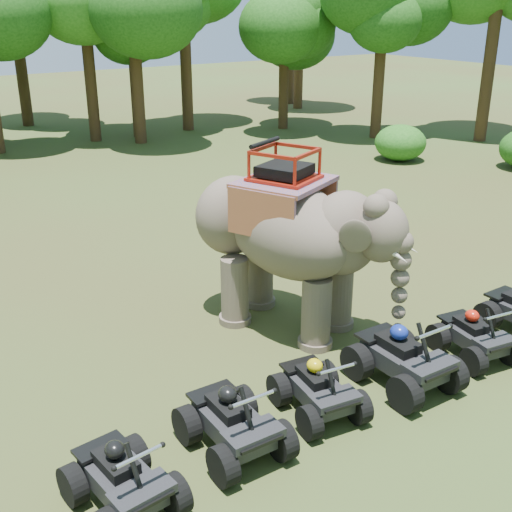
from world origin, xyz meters
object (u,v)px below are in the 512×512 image
(atv_2, at_px, (319,382))
(atv_3, at_px, (404,351))
(atv_1, at_px, (233,414))
(elephant, at_px, (287,239))
(atv_4, at_px, (476,330))
(atv_0, at_px, (121,471))

(atv_2, height_order, atv_3, atv_3)
(atv_1, bearing_deg, atv_3, -1.82)
(elephant, height_order, atv_2, elephant)
(elephant, xyz_separation_m, atv_4, (2.21, -3.09, -1.35))
(elephant, xyz_separation_m, atv_1, (-3.10, -2.87, -1.28))
(atv_1, distance_m, atv_2, 1.67)
(atv_0, xyz_separation_m, atv_2, (3.53, 0.22, -0.02))
(atv_0, bearing_deg, elephant, 25.19)
(atv_4, bearing_deg, atv_3, -173.27)
(atv_0, distance_m, atv_1, 1.88)
(atv_0, distance_m, atv_2, 3.54)
(elephant, xyz_separation_m, atv_3, (0.35, -3.02, -1.23))
(atv_3, bearing_deg, atv_4, -1.09)
(atv_0, height_order, atv_2, atv_0)
(atv_1, height_order, atv_3, atv_3)
(atv_0, xyz_separation_m, atv_4, (7.17, -0.02, -0.03))
(atv_1, xyz_separation_m, atv_2, (1.67, 0.03, -0.06))
(atv_3, xyz_separation_m, atv_4, (1.85, -0.06, -0.12))
(atv_0, distance_m, atv_4, 7.17)
(atv_3, bearing_deg, atv_1, 178.40)
(elephant, distance_m, atv_1, 4.41)
(elephant, distance_m, atv_0, 5.98)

